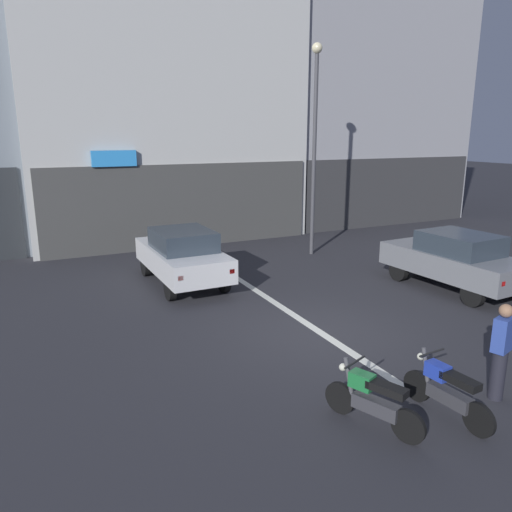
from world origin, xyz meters
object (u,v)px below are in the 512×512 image
car_grey_parked_kerbside (455,259)px  motorcycle_green_row_leftmost (372,399)px  car_white_crossing_near (182,255)px  person_by_motorcycles (501,351)px  street_lamp (315,131)px  motorcycle_blue_row_left_mid (446,390)px  car_silver_down_street (199,211)px

car_grey_parked_kerbside → motorcycle_green_row_leftmost: size_ratio=2.66×
car_white_crossing_near → motorcycle_green_row_leftmost: 8.25m
person_by_motorcycles → motorcycle_green_row_leftmost: bearing=174.2°
car_grey_parked_kerbside → street_lamp: (-1.41, 5.33, 3.51)m
car_white_crossing_near → motorcycle_green_row_leftmost: size_ratio=2.62×
car_white_crossing_near → person_by_motorcycles: bearing=-71.8°
car_white_crossing_near → car_grey_parked_kerbside: 7.80m
car_grey_parked_kerbside → car_white_crossing_near: bearing=150.9°
car_grey_parked_kerbside → person_by_motorcycles: person_by_motorcycles is taller
car_white_crossing_near → motorcycle_blue_row_left_mid: 8.67m
car_grey_parked_kerbside → person_by_motorcycles: 6.17m
car_grey_parked_kerbside → person_by_motorcycles: (-4.02, -4.68, -0.03)m
street_lamp → person_by_motorcycles: street_lamp is taller
car_silver_down_street → motorcycle_blue_row_left_mid: car_silver_down_street is taller
motorcycle_green_row_leftmost → street_lamp: bearing=62.8°
car_grey_parked_kerbside → person_by_motorcycles: bearing=-130.7°
motorcycle_blue_row_left_mid → person_by_motorcycles: 1.25m
car_silver_down_street → motorcycle_green_row_leftmost: 16.21m
street_lamp → motorcycle_blue_row_left_mid: (-3.80, -10.05, -3.94)m
motorcycle_green_row_leftmost → motorcycle_blue_row_left_mid: bearing=-12.8°
car_white_crossing_near → person_by_motorcycles: 8.92m
street_lamp → car_silver_down_street: bearing=109.6°
car_silver_down_street → person_by_motorcycles: person_by_motorcycles is taller
car_grey_parked_kerbside → person_by_motorcycles: size_ratio=2.51×
car_grey_parked_kerbside → car_silver_down_street: 12.07m
car_white_crossing_near → car_silver_down_street: bearing=67.5°
car_white_crossing_near → car_silver_down_street: 8.36m
motorcycle_green_row_leftmost → car_white_crossing_near: bearing=92.7°
car_silver_down_street → motorcycle_green_row_leftmost: (-2.82, -15.96, -0.43)m
motorcycle_green_row_leftmost → person_by_motorcycles: person_by_motorcycles is taller
car_white_crossing_near → street_lamp: (5.40, 1.54, 3.51)m
motorcycle_blue_row_left_mid → person_by_motorcycles: bearing=1.5°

